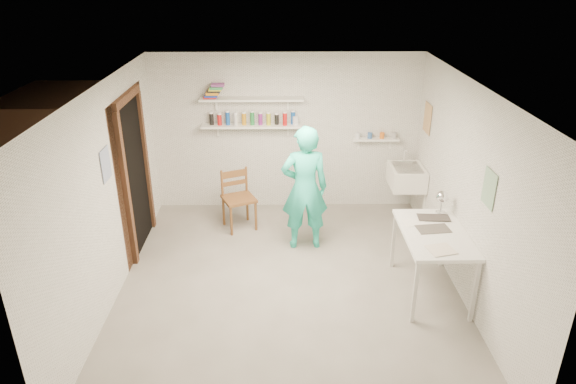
{
  "coord_description": "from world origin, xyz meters",
  "views": [
    {
      "loc": [
        -0.08,
        -5.19,
        3.55
      ],
      "look_at": [
        0.0,
        0.4,
        1.05
      ],
      "focal_mm": 32.0,
      "sensor_mm": 36.0,
      "label": 1
    }
  ],
  "objects_px": {
    "man": "(305,189)",
    "desk_lamp": "(442,197)",
    "work_table": "(431,262)",
    "wooden_chair": "(239,199)",
    "belfast_sink": "(406,177)",
    "wall_clock": "(305,162)"
  },
  "relations": [
    {
      "from": "man",
      "to": "desk_lamp",
      "type": "xyz_separation_m",
      "value": [
        1.61,
        -0.63,
        0.16
      ]
    },
    {
      "from": "man",
      "to": "work_table",
      "type": "height_order",
      "value": "man"
    },
    {
      "from": "wooden_chair",
      "to": "desk_lamp",
      "type": "bearing_deg",
      "value": -48.47
    },
    {
      "from": "wooden_chair",
      "to": "work_table",
      "type": "bearing_deg",
      "value": -58.87
    },
    {
      "from": "belfast_sink",
      "to": "wooden_chair",
      "type": "relative_size",
      "value": 0.65
    },
    {
      "from": "wall_clock",
      "to": "work_table",
      "type": "bearing_deg",
      "value": -47.82
    },
    {
      "from": "wooden_chair",
      "to": "work_table",
      "type": "xyz_separation_m",
      "value": [
        2.33,
        -1.64,
        -0.06
      ]
    },
    {
      "from": "belfast_sink",
      "to": "desk_lamp",
      "type": "height_order",
      "value": "desk_lamp"
    },
    {
      "from": "belfast_sink",
      "to": "man",
      "type": "height_order",
      "value": "man"
    },
    {
      "from": "man",
      "to": "wooden_chair",
      "type": "height_order",
      "value": "man"
    },
    {
      "from": "man",
      "to": "belfast_sink",
      "type": "bearing_deg",
      "value": -158.15
    },
    {
      "from": "man",
      "to": "desk_lamp",
      "type": "height_order",
      "value": "man"
    },
    {
      "from": "wall_clock",
      "to": "desk_lamp",
      "type": "distance_m",
      "value": 1.81
    },
    {
      "from": "wooden_chair",
      "to": "work_table",
      "type": "relative_size",
      "value": 0.78
    },
    {
      "from": "work_table",
      "to": "wooden_chair",
      "type": "bearing_deg",
      "value": 144.81
    },
    {
      "from": "wall_clock",
      "to": "wooden_chair",
      "type": "xyz_separation_m",
      "value": [
        -0.93,
        0.32,
        -0.68
      ]
    },
    {
      "from": "wall_clock",
      "to": "wooden_chair",
      "type": "bearing_deg",
      "value": 156.8
    },
    {
      "from": "belfast_sink",
      "to": "desk_lamp",
      "type": "xyz_separation_m",
      "value": [
        0.09,
        -1.38,
        0.31
      ]
    },
    {
      "from": "belfast_sink",
      "to": "wooden_chair",
      "type": "xyz_separation_m",
      "value": [
        -2.44,
        -0.21,
        -0.24
      ]
    },
    {
      "from": "man",
      "to": "wooden_chair",
      "type": "bearing_deg",
      "value": -34.79
    },
    {
      "from": "belfast_sink",
      "to": "desk_lamp",
      "type": "bearing_deg",
      "value": -86.42
    },
    {
      "from": "wall_clock",
      "to": "wooden_chair",
      "type": "relative_size",
      "value": 0.33
    }
  ]
}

